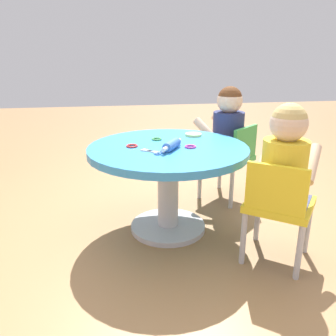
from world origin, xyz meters
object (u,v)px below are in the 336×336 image
object	(u,v)px
child_chair_left	(278,205)
craft_scissors	(155,152)
rolling_pin	(172,145)
seated_child_left	(285,158)
child_chair_right	(231,158)
seated_child_right	(228,125)
craft_table	(168,167)

from	to	relation	value
child_chair_left	craft_scissors	distance (m)	0.66
rolling_pin	child_chair_left	bearing A→B (deg)	-126.16
seated_child_left	child_chair_right	bearing A→B (deg)	-0.27
seated_child_right	craft_scissors	xyz separation A→B (m)	(-0.52, 0.56, -0.02)
child_chair_left	seated_child_left	distance (m)	0.23
child_chair_left	child_chair_right	bearing A→B (deg)	-2.05
craft_table	rolling_pin	world-z (taller)	rolling_pin
craft_table	craft_scissors	distance (m)	0.19
rolling_pin	seated_child_left	bearing A→B (deg)	-122.19
craft_table	seated_child_left	world-z (taller)	seated_child_left
craft_table	seated_child_left	size ratio (longest dim) A/B	1.74
seated_child_left	craft_scissors	xyz separation A→B (m)	(0.26, 0.58, -0.02)
child_chair_left	child_chair_right	distance (m)	0.78
seated_child_right	craft_scissors	size ratio (longest dim) A/B	3.82
craft_table	seated_child_right	xyz separation A→B (m)	(0.40, -0.47, 0.14)
craft_table	seated_child_right	size ratio (longest dim) A/B	1.74
child_chair_left	rolling_pin	xyz separation A→B (m)	(0.34, 0.46, 0.23)
craft_table	child_chair_right	world-z (taller)	child_chair_right
seated_child_right	rolling_pin	distance (m)	0.67
seated_child_right	craft_scissors	world-z (taller)	seated_child_right
craft_scissors	child_chair_left	bearing A→B (deg)	-117.51
craft_table	seated_child_right	distance (m)	0.64
child_chair_left	child_chair_right	world-z (taller)	same
child_chair_right	craft_table	bearing A→B (deg)	126.85
craft_table	child_chair_left	bearing A→B (deg)	-130.94
child_chair_left	seated_child_right	world-z (taller)	seated_child_right
child_chair_left	seated_child_right	distance (m)	0.84
child_chair_left	rolling_pin	size ratio (longest dim) A/B	2.59
seated_child_left	rolling_pin	world-z (taller)	seated_child_left
child_chair_left	rolling_pin	distance (m)	0.62
child_chair_right	seated_child_right	size ratio (longest dim) A/B	1.05
child_chair_left	seated_child_right	bearing A→B (deg)	-0.16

